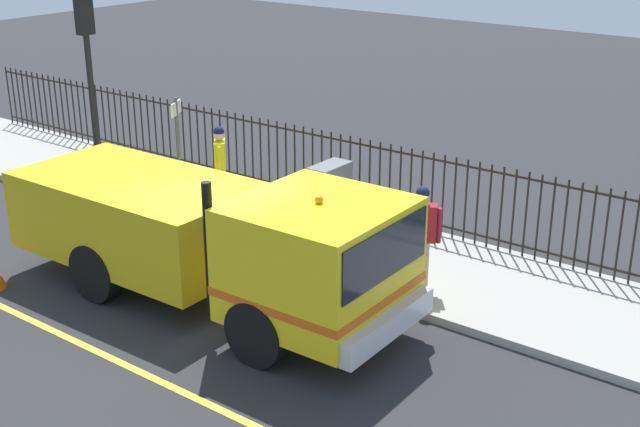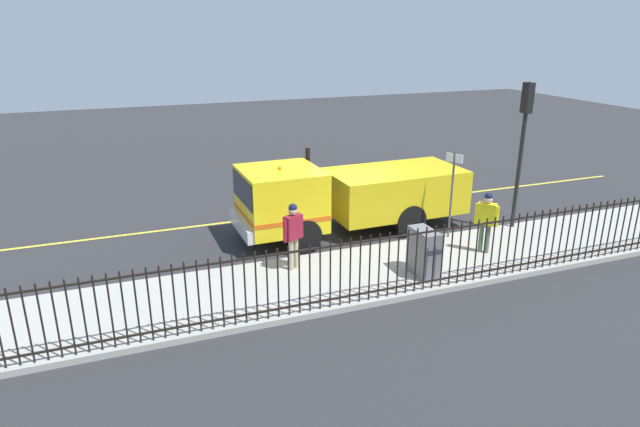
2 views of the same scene
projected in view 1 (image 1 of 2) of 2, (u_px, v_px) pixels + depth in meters
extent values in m
plane|color=#2B2B2D|center=(206.00, 298.00, 13.63)|extent=(59.84, 59.84, 0.00)
cube|color=#A3A099|center=(317.00, 238.00, 15.79)|extent=(3.01, 27.20, 0.14)
cube|color=yellow|center=(99.00, 352.00, 12.01)|extent=(0.12, 24.48, 0.01)
cube|color=yellow|center=(319.00, 259.00, 11.84)|extent=(2.24, 2.20, 1.66)
cube|color=black|center=(319.00, 235.00, 11.71)|extent=(2.07, 2.24, 0.73)
cube|color=gold|center=(140.00, 216.00, 13.91)|extent=(2.28, 4.09, 1.29)
cube|color=silver|center=(389.00, 326.00, 11.44)|extent=(2.10, 0.24, 0.36)
cube|color=#DB5914|center=(319.00, 283.00, 11.97)|extent=(2.27, 2.22, 0.12)
cylinder|color=black|center=(340.00, 282.00, 13.06)|extent=(0.32, 0.96, 0.96)
cylinder|color=black|center=(257.00, 333.00, 11.57)|extent=(0.32, 0.96, 0.96)
cylinder|color=black|center=(184.00, 234.00, 14.89)|extent=(0.32, 0.96, 0.96)
cylinder|color=black|center=(96.00, 272.00, 13.40)|extent=(0.32, 0.96, 0.96)
sphere|color=orange|center=(319.00, 200.00, 11.52)|extent=(0.12, 0.12, 0.12)
cylinder|color=black|center=(209.00, 250.00, 11.71)|extent=(0.14, 0.14, 1.99)
cube|color=maroon|center=(421.00, 222.00, 13.29)|extent=(0.41, 0.53, 0.61)
sphere|color=tan|center=(423.00, 198.00, 13.14)|extent=(0.22, 0.22, 0.22)
sphere|color=#14193F|center=(423.00, 193.00, 13.12)|extent=(0.21, 0.21, 0.21)
cylinder|color=tan|center=(425.00, 264.00, 13.53)|extent=(0.12, 0.12, 0.81)
cylinder|color=tan|center=(414.00, 263.00, 13.56)|extent=(0.12, 0.12, 0.81)
cylinder|color=maroon|center=(439.00, 225.00, 13.26)|extent=(0.09, 0.09, 0.57)
cylinder|color=maroon|center=(404.00, 223.00, 13.35)|extent=(0.09, 0.09, 0.57)
cube|color=yellow|center=(220.00, 155.00, 16.77)|extent=(0.49, 0.47, 0.59)
sphere|color=beige|center=(219.00, 135.00, 16.63)|extent=(0.22, 0.22, 0.22)
sphere|color=#14193F|center=(219.00, 132.00, 16.60)|extent=(0.21, 0.21, 0.21)
cylinder|color=#4C6047|center=(221.00, 189.00, 16.94)|extent=(0.12, 0.12, 0.79)
cylinder|color=#4C6047|center=(221.00, 186.00, 17.10)|extent=(0.12, 0.12, 0.79)
cylinder|color=yellow|center=(220.00, 160.00, 16.54)|extent=(0.09, 0.09, 0.56)
cylinder|color=yellow|center=(220.00, 153.00, 17.03)|extent=(0.09, 0.09, 0.56)
cylinder|color=black|center=(634.00, 240.00, 13.53)|extent=(0.04, 0.04, 1.55)
cylinder|color=black|center=(620.00, 236.00, 13.66)|extent=(0.04, 0.04, 1.55)
cylinder|color=black|center=(606.00, 233.00, 13.79)|extent=(0.04, 0.04, 1.55)
cylinder|color=black|center=(592.00, 230.00, 13.92)|extent=(0.04, 0.04, 1.55)
cylinder|color=black|center=(578.00, 227.00, 14.05)|extent=(0.04, 0.04, 1.55)
cylinder|color=black|center=(565.00, 224.00, 14.18)|extent=(0.04, 0.04, 1.55)
cylinder|color=black|center=(551.00, 220.00, 14.31)|extent=(0.04, 0.04, 1.55)
cylinder|color=black|center=(539.00, 217.00, 14.44)|extent=(0.04, 0.04, 1.55)
cylinder|color=black|center=(526.00, 215.00, 14.57)|extent=(0.04, 0.04, 1.55)
cylinder|color=black|center=(513.00, 212.00, 14.70)|extent=(0.04, 0.04, 1.55)
cylinder|color=black|center=(501.00, 209.00, 14.83)|extent=(0.04, 0.04, 1.55)
cylinder|color=black|center=(489.00, 206.00, 14.96)|extent=(0.04, 0.04, 1.55)
cylinder|color=black|center=(477.00, 203.00, 15.09)|extent=(0.04, 0.04, 1.55)
cylinder|color=black|center=(466.00, 201.00, 15.22)|extent=(0.04, 0.04, 1.55)
cylinder|color=black|center=(454.00, 198.00, 15.35)|extent=(0.04, 0.04, 1.55)
cylinder|color=black|center=(443.00, 195.00, 15.48)|extent=(0.04, 0.04, 1.55)
cylinder|color=black|center=(432.00, 193.00, 15.61)|extent=(0.04, 0.04, 1.55)
cylinder|color=black|center=(421.00, 190.00, 15.74)|extent=(0.04, 0.04, 1.55)
cylinder|color=black|center=(410.00, 188.00, 15.87)|extent=(0.04, 0.04, 1.55)
cylinder|color=black|center=(400.00, 185.00, 16.00)|extent=(0.04, 0.04, 1.55)
cylinder|color=black|center=(390.00, 183.00, 16.13)|extent=(0.04, 0.04, 1.55)
cylinder|color=black|center=(379.00, 181.00, 16.26)|extent=(0.04, 0.04, 1.55)
cylinder|color=black|center=(369.00, 178.00, 16.39)|extent=(0.04, 0.04, 1.55)
cylinder|color=black|center=(360.00, 176.00, 16.52)|extent=(0.04, 0.04, 1.55)
cylinder|color=black|center=(350.00, 174.00, 16.65)|extent=(0.04, 0.04, 1.55)
cylinder|color=black|center=(340.00, 172.00, 16.78)|extent=(0.04, 0.04, 1.55)
cylinder|color=black|center=(331.00, 169.00, 16.91)|extent=(0.04, 0.04, 1.55)
cylinder|color=black|center=(322.00, 167.00, 17.04)|extent=(0.04, 0.04, 1.55)
cylinder|color=black|center=(313.00, 165.00, 17.17)|extent=(0.04, 0.04, 1.55)
cylinder|color=black|center=(304.00, 163.00, 17.30)|extent=(0.04, 0.04, 1.55)
cylinder|color=black|center=(295.00, 161.00, 17.43)|extent=(0.04, 0.04, 1.55)
cylinder|color=black|center=(286.00, 159.00, 17.56)|extent=(0.04, 0.04, 1.55)
cylinder|color=black|center=(277.00, 157.00, 17.69)|extent=(0.04, 0.04, 1.55)
cylinder|color=black|center=(269.00, 155.00, 17.82)|extent=(0.04, 0.04, 1.55)
cylinder|color=black|center=(261.00, 153.00, 17.95)|extent=(0.04, 0.04, 1.55)
cylinder|color=black|center=(252.00, 151.00, 18.08)|extent=(0.04, 0.04, 1.55)
cylinder|color=black|center=(244.00, 149.00, 18.21)|extent=(0.04, 0.04, 1.55)
cylinder|color=black|center=(236.00, 148.00, 18.34)|extent=(0.04, 0.04, 1.55)
cylinder|color=black|center=(228.00, 146.00, 18.47)|extent=(0.04, 0.04, 1.55)
cylinder|color=black|center=(221.00, 144.00, 18.60)|extent=(0.04, 0.04, 1.55)
cylinder|color=black|center=(213.00, 142.00, 18.73)|extent=(0.04, 0.04, 1.55)
cylinder|color=black|center=(206.00, 140.00, 18.86)|extent=(0.04, 0.04, 1.55)
cylinder|color=black|center=(198.00, 139.00, 18.99)|extent=(0.04, 0.04, 1.55)
cylinder|color=black|center=(191.00, 137.00, 19.12)|extent=(0.04, 0.04, 1.55)
cylinder|color=black|center=(183.00, 135.00, 19.25)|extent=(0.04, 0.04, 1.55)
cylinder|color=black|center=(176.00, 134.00, 19.38)|extent=(0.04, 0.04, 1.55)
cylinder|color=black|center=(169.00, 132.00, 19.51)|extent=(0.04, 0.04, 1.55)
cylinder|color=black|center=(162.00, 130.00, 19.64)|extent=(0.04, 0.04, 1.55)
cylinder|color=black|center=(155.00, 129.00, 19.77)|extent=(0.04, 0.04, 1.55)
cylinder|color=black|center=(149.00, 127.00, 19.90)|extent=(0.04, 0.04, 1.55)
cylinder|color=black|center=(142.00, 126.00, 20.03)|extent=(0.04, 0.04, 1.55)
cylinder|color=black|center=(135.00, 124.00, 20.16)|extent=(0.04, 0.04, 1.55)
cylinder|color=black|center=(129.00, 123.00, 20.29)|extent=(0.04, 0.04, 1.55)
cylinder|color=black|center=(122.00, 121.00, 20.42)|extent=(0.04, 0.04, 1.55)
cylinder|color=black|center=(116.00, 120.00, 20.55)|extent=(0.04, 0.04, 1.55)
cylinder|color=black|center=(110.00, 118.00, 20.68)|extent=(0.04, 0.04, 1.55)
cylinder|color=black|center=(104.00, 117.00, 20.81)|extent=(0.04, 0.04, 1.55)
cylinder|color=black|center=(98.00, 115.00, 20.94)|extent=(0.04, 0.04, 1.55)
cylinder|color=black|center=(91.00, 114.00, 21.07)|extent=(0.04, 0.04, 1.55)
cylinder|color=black|center=(85.00, 113.00, 21.20)|extent=(0.04, 0.04, 1.55)
cylinder|color=black|center=(80.00, 111.00, 21.33)|extent=(0.04, 0.04, 1.55)
cylinder|color=black|center=(74.00, 110.00, 21.46)|extent=(0.04, 0.04, 1.55)
cylinder|color=black|center=(68.00, 109.00, 21.59)|extent=(0.04, 0.04, 1.55)
cylinder|color=black|center=(62.00, 107.00, 21.72)|extent=(0.04, 0.04, 1.55)
cylinder|color=black|center=(57.00, 106.00, 21.85)|extent=(0.04, 0.04, 1.55)
cylinder|color=black|center=(51.00, 105.00, 21.98)|extent=(0.04, 0.04, 1.55)
cylinder|color=black|center=(46.00, 103.00, 22.11)|extent=(0.04, 0.04, 1.55)
cylinder|color=black|center=(40.00, 102.00, 22.24)|extent=(0.04, 0.04, 1.55)
cylinder|color=black|center=(35.00, 101.00, 22.37)|extent=(0.04, 0.04, 1.55)
cylinder|color=black|center=(30.00, 100.00, 22.50)|extent=(0.04, 0.04, 1.55)
cylinder|color=black|center=(24.00, 99.00, 22.63)|extent=(0.04, 0.04, 1.55)
cylinder|color=black|center=(19.00, 97.00, 22.76)|extent=(0.04, 0.04, 1.55)
cylinder|color=black|center=(14.00, 96.00, 22.89)|extent=(0.04, 0.04, 1.55)
cylinder|color=black|center=(9.00, 95.00, 23.02)|extent=(0.04, 0.04, 1.55)
cube|color=black|center=(360.00, 144.00, 16.28)|extent=(0.04, 23.12, 0.04)
cube|color=black|center=(359.00, 204.00, 16.73)|extent=(0.04, 23.12, 0.04)
cylinder|color=black|center=(92.00, 101.00, 16.55)|extent=(0.12, 0.12, 4.27)
cube|color=black|center=(84.00, 12.00, 15.94)|extent=(0.31, 0.22, 0.85)
sphere|color=yellow|center=(84.00, 12.00, 15.94)|extent=(0.16, 0.16, 0.16)
sphere|color=green|center=(85.00, 25.00, 16.03)|extent=(0.16, 0.16, 0.16)
cube|color=slate|center=(330.00, 194.00, 16.15)|extent=(0.87, 0.45, 1.16)
cylinder|color=#4C4C4C|center=(180.00, 165.00, 15.60)|extent=(0.06, 0.06, 2.52)
cube|color=white|center=(176.00, 108.00, 15.22)|extent=(0.46, 0.26, 0.24)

